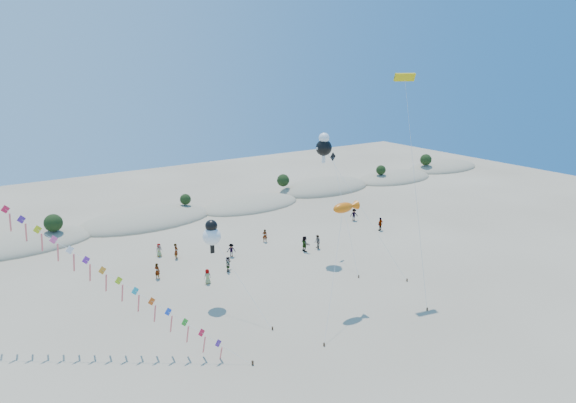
{
  "coord_description": "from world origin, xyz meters",
  "views": [
    {
      "loc": [
        -18.93,
        -19.42,
        21.31
      ],
      "look_at": [
        3.23,
        14.0,
        9.83
      ],
      "focal_mm": 30.0,
      "sensor_mm": 36.0,
      "label": 1
    }
  ],
  "objects": [
    {
      "name": "fish_kite",
      "position": [
        7.53,
        11.35,
        9.23
      ],
      "size": [
        7.16,
        5.25,
        9.72
      ],
      "color": "#3F2D1E",
      "rests_on": "ground"
    },
    {
      "name": "cartoon_kite_high",
      "position": [
        13.26,
        21.98,
        12.69
      ],
      "size": [
        3.76,
        11.7,
        14.14
      ],
      "color": "#3F2D1E",
      "rests_on": "ground"
    },
    {
      "name": "dune_ridge",
      "position": [
        1.06,
        45.14,
        0.11
      ],
      "size": [
        145.3,
        11.49,
        5.57
      ],
      "color": "gray",
      "rests_on": "ground"
    },
    {
      "name": "ground",
      "position": [
        0.0,
        0.0,
        0.0
      ],
      "size": [
        160.0,
        160.0,
        0.0
      ],
      "primitive_type": "plane",
      "color": "gray",
      "rests_on": "ground"
    },
    {
      "name": "beachgoers",
      "position": [
        9.68,
        25.87,
        0.85
      ],
      "size": [
        30.6,
        10.24,
        1.86
      ],
      "color": "slate",
      "rests_on": "ground"
    },
    {
      "name": "kite_train",
      "position": [
        -15.67,
        19.49,
        9.15
      ],
      "size": [
        22.15,
        22.4,
        18.27
      ],
      "color": "#3F2D1E",
      "rests_on": "ground"
    },
    {
      "name": "dark_kite",
      "position": [
        14.39,
        20.52,
        8.25
      ],
      "size": [
        3.2,
        8.22,
        11.71
      ],
      "color": "#3F2D1E",
      "rests_on": "ground"
    },
    {
      "name": "parafoil_kite",
      "position": [
        14.93,
        12.27,
        19.7
      ],
      "size": [
        3.19,
        6.92,
        20.55
      ],
      "color": "#3F2D1E",
      "rests_on": "ground"
    },
    {
      "name": "cartoon_kite_low",
      "position": [
        -2.15,
        18.3,
        6.61
      ],
      "size": [
        2.65,
        8.28,
        7.95
      ],
      "color": "#3F2D1E",
      "rests_on": "ground"
    }
  ]
}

